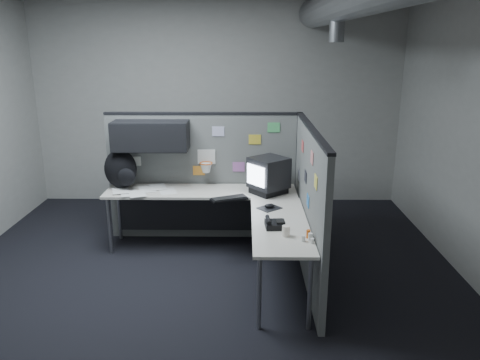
{
  "coord_description": "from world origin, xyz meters",
  "views": [
    {
      "loc": [
        0.44,
        -4.4,
        2.44
      ],
      "look_at": [
        0.38,
        0.35,
        1.05
      ],
      "focal_mm": 35.0,
      "sensor_mm": 36.0,
      "label": 1
    }
  ],
  "objects_px": {
    "desk": "(220,207)",
    "monitor": "(269,175)",
    "phone": "(274,224)",
    "backpack": "(121,170)",
    "keyboard": "(229,199)"
  },
  "relations": [
    {
      "from": "monitor",
      "to": "keyboard",
      "type": "height_order",
      "value": "monitor"
    },
    {
      "from": "phone",
      "to": "backpack",
      "type": "height_order",
      "value": "backpack"
    },
    {
      "from": "phone",
      "to": "backpack",
      "type": "bearing_deg",
      "value": 151.25
    },
    {
      "from": "monitor",
      "to": "phone",
      "type": "relative_size",
      "value": 2.52
    },
    {
      "from": "desk",
      "to": "phone",
      "type": "bearing_deg",
      "value": -57.45
    },
    {
      "from": "keyboard",
      "to": "phone",
      "type": "distance_m",
      "value": 0.93
    },
    {
      "from": "desk",
      "to": "backpack",
      "type": "relative_size",
      "value": 4.81
    },
    {
      "from": "desk",
      "to": "phone",
      "type": "xyz_separation_m",
      "value": [
        0.57,
        -0.89,
        0.15
      ]
    },
    {
      "from": "monitor",
      "to": "backpack",
      "type": "bearing_deg",
      "value": -179.72
    },
    {
      "from": "keyboard",
      "to": "backpack",
      "type": "distance_m",
      "value": 1.41
    },
    {
      "from": "monitor",
      "to": "keyboard",
      "type": "bearing_deg",
      "value": -143.77
    },
    {
      "from": "desk",
      "to": "monitor",
      "type": "xyz_separation_m",
      "value": [
        0.56,
        0.18,
        0.34
      ]
    },
    {
      "from": "keyboard",
      "to": "desk",
      "type": "bearing_deg",
      "value": 162.53
    },
    {
      "from": "desk",
      "to": "monitor",
      "type": "height_order",
      "value": "monitor"
    },
    {
      "from": "desk",
      "to": "monitor",
      "type": "bearing_deg",
      "value": 17.92
    }
  ]
}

